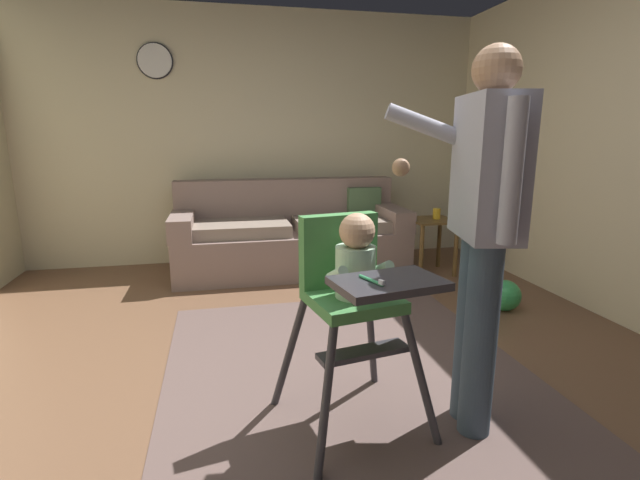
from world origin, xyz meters
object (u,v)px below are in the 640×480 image
(wall_clock, at_px, (155,61))
(couch, at_px, (291,236))
(adult_standing, at_px, (483,225))
(toy_ball, at_px, (505,295))
(high_chair, at_px, (353,280))
(sippy_cup, at_px, (437,214))
(side_table, at_px, (431,234))

(wall_clock, bearing_deg, couch, -21.81)
(adult_standing, distance_m, toy_ball, 1.78)
(adult_standing, height_order, toy_ball, adult_standing)
(couch, xyz_separation_m, high_chair, (-0.12, -2.54, 0.36))
(high_chair, bearing_deg, adult_standing, 67.15)
(couch, height_order, high_chair, high_chair)
(wall_clock, bearing_deg, sippy_cup, -19.16)
(high_chair, relative_size, wall_clock, 2.99)
(side_table, bearing_deg, couch, 162.79)
(side_table, bearing_deg, adult_standing, -111.06)
(toy_ball, bearing_deg, side_table, 96.75)
(couch, relative_size, wall_clock, 6.62)
(wall_clock, bearing_deg, high_chair, -70.38)
(high_chair, relative_size, side_table, 1.90)
(high_chair, height_order, wall_clock, wall_clock)
(adult_standing, relative_size, side_table, 3.15)
(couch, distance_m, high_chair, 2.57)
(sippy_cup, bearing_deg, high_chair, -123.82)
(couch, xyz_separation_m, adult_standing, (0.41, -2.66, 0.60))
(side_table, xyz_separation_m, sippy_cup, (0.04, 0.00, 0.19))
(toy_ball, distance_m, side_table, 1.07)
(sippy_cup, distance_m, wall_clock, 3.00)
(adult_standing, relative_size, toy_ball, 7.03)
(high_chair, xyz_separation_m, wall_clock, (-1.07, 3.02, 1.28))
(side_table, bearing_deg, high_chair, -123.04)
(side_table, bearing_deg, sippy_cup, 0.00)
(sippy_cup, bearing_deg, wall_clock, 160.84)
(toy_ball, distance_m, sippy_cup, 1.13)
(adult_standing, xyz_separation_m, toy_ball, (0.99, 1.23, -0.81))
(adult_standing, height_order, wall_clock, wall_clock)
(toy_ball, xyz_separation_m, sippy_cup, (-0.08, 1.03, 0.45))
(couch, height_order, side_table, couch)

